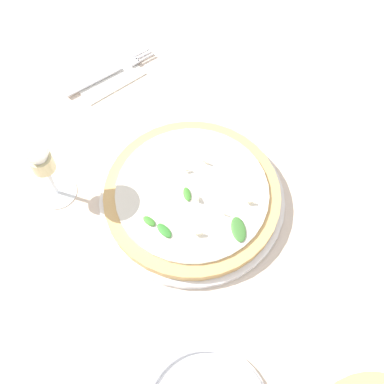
{
  "coord_description": "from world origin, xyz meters",
  "views": [
    {
      "loc": [
        -0.2,
        -0.38,
        0.73
      ],
      "look_at": [
        -0.01,
        -0.04,
        0.03
      ],
      "focal_mm": 42.0,
      "sensor_mm": 36.0,
      "label": 1
    }
  ],
  "objects": [
    {
      "name": "pizza_arugula_main",
      "position": [
        -0.01,
        -0.04,
        0.02
      ],
      "size": [
        0.34,
        0.34,
        0.05
      ],
      "color": "white",
      "rests_on": "ground_plane"
    },
    {
      "name": "napkin",
      "position": [
        -0.03,
        0.32,
        0.0
      ],
      "size": [
        0.16,
        0.12,
        0.01
      ],
      "rotation": [
        0.0,
        0.0,
        0.18
      ],
      "color": "silver",
      "rests_on": "ground_plane"
    },
    {
      "name": "ground_plane",
      "position": [
        0.0,
        0.0,
        0.0
      ],
      "size": [
        6.0,
        6.0,
        0.0
      ],
      "primitive_type": "plane",
      "color": "beige"
    },
    {
      "name": "wine_glass",
      "position": [
        -0.23,
        0.09,
        0.12
      ],
      "size": [
        0.07,
        0.07,
        0.17
      ],
      "color": "white",
      "rests_on": "ground_plane"
    },
    {
      "name": "fork",
      "position": [
        -0.02,
        0.32,
        0.01
      ],
      "size": [
        0.22,
        0.05,
        0.0
      ],
      "rotation": [
        0.0,
        0.0,
        0.14
      ],
      "color": "silver",
      "rests_on": "ground_plane"
    }
  ]
}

